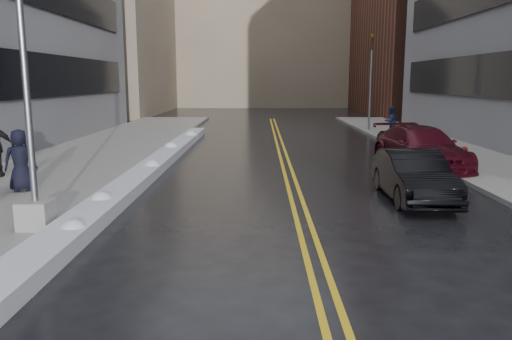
{
  "coord_description": "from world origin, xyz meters",
  "views": [
    {
      "loc": [
        1.48,
        -8.26,
        3.27
      ],
      "look_at": [
        1.39,
        2.69,
        1.3
      ],
      "focal_mm": 35.0,
      "sensor_mm": 36.0,
      "label": 1
    }
  ],
  "objects_px": {
    "traffic_signal": "(371,78)",
    "car_maroon": "(421,148)",
    "car_black": "(413,176)",
    "lamppost": "(28,117)",
    "pedestrian_c": "(20,160)",
    "pedestrian_east": "(391,121)",
    "fire_hydrant": "(464,155)"
  },
  "relations": [
    {
      "from": "traffic_signal",
      "to": "car_maroon",
      "type": "distance_m",
      "value": 13.96
    },
    {
      "from": "traffic_signal",
      "to": "car_maroon",
      "type": "bearing_deg",
      "value": -94.18
    },
    {
      "from": "traffic_signal",
      "to": "car_black",
      "type": "height_order",
      "value": "traffic_signal"
    },
    {
      "from": "lamppost",
      "to": "pedestrian_c",
      "type": "xyz_separation_m",
      "value": [
        -2.02,
        3.64,
        -1.49
      ]
    },
    {
      "from": "traffic_signal",
      "to": "pedestrian_east",
      "type": "bearing_deg",
      "value": -84.62
    },
    {
      "from": "car_maroon",
      "to": "traffic_signal",
      "type": "bearing_deg",
      "value": 79.0
    },
    {
      "from": "fire_hydrant",
      "to": "lamppost",
      "type": "bearing_deg",
      "value": -146.96
    },
    {
      "from": "pedestrian_east",
      "to": "lamppost",
      "type": "bearing_deg",
      "value": 28.57
    },
    {
      "from": "lamppost",
      "to": "car_maroon",
      "type": "distance_m",
      "value": 13.74
    },
    {
      "from": "lamppost",
      "to": "pedestrian_east",
      "type": "height_order",
      "value": "lamppost"
    },
    {
      "from": "traffic_signal",
      "to": "pedestrian_east",
      "type": "height_order",
      "value": "traffic_signal"
    },
    {
      "from": "pedestrian_east",
      "to": "traffic_signal",
      "type": "bearing_deg",
      "value": -112.09
    },
    {
      "from": "fire_hydrant",
      "to": "car_maroon",
      "type": "height_order",
      "value": "car_maroon"
    },
    {
      "from": "fire_hydrant",
      "to": "pedestrian_east",
      "type": "distance_m",
      "value": 10.08
    },
    {
      "from": "pedestrian_c",
      "to": "pedestrian_east",
      "type": "bearing_deg",
      "value": -157.07
    },
    {
      "from": "lamppost",
      "to": "traffic_signal",
      "type": "height_order",
      "value": "lamppost"
    },
    {
      "from": "traffic_signal",
      "to": "car_maroon",
      "type": "xyz_separation_m",
      "value": [
        -1.0,
        -13.68,
        -2.62
      ]
    },
    {
      "from": "fire_hydrant",
      "to": "pedestrian_c",
      "type": "height_order",
      "value": "pedestrian_c"
    },
    {
      "from": "fire_hydrant",
      "to": "pedestrian_east",
      "type": "bearing_deg",
      "value": 90.74
    },
    {
      "from": "lamppost",
      "to": "car_black",
      "type": "xyz_separation_m",
      "value": [
        8.99,
        3.23,
        -1.85
      ]
    },
    {
      "from": "fire_hydrant",
      "to": "pedestrian_c",
      "type": "xyz_separation_m",
      "value": [
        -14.32,
        -4.36,
        0.49
      ]
    },
    {
      "from": "traffic_signal",
      "to": "lamppost",
      "type": "bearing_deg",
      "value": -118.21
    },
    {
      "from": "lamppost",
      "to": "pedestrian_east",
      "type": "relative_size",
      "value": 4.55
    },
    {
      "from": "pedestrian_c",
      "to": "pedestrian_east",
      "type": "relative_size",
      "value": 1.06
    },
    {
      "from": "pedestrian_east",
      "to": "car_black",
      "type": "xyz_separation_m",
      "value": [
        -3.18,
        -14.84,
        -0.3
      ]
    },
    {
      "from": "lamppost",
      "to": "traffic_signal",
      "type": "relative_size",
      "value": 1.27
    },
    {
      "from": "pedestrian_east",
      "to": "car_maroon",
      "type": "xyz_separation_m",
      "value": [
        -1.37,
        -9.75,
        -0.2
      ]
    },
    {
      "from": "fire_hydrant",
      "to": "car_black",
      "type": "bearing_deg",
      "value": -124.73
    },
    {
      "from": "lamppost",
      "to": "pedestrian_east",
      "type": "distance_m",
      "value": 21.84
    },
    {
      "from": "fire_hydrant",
      "to": "car_black",
      "type": "relative_size",
      "value": 0.17
    },
    {
      "from": "fire_hydrant",
      "to": "car_black",
      "type": "distance_m",
      "value": 5.81
    },
    {
      "from": "pedestrian_c",
      "to": "car_black",
      "type": "xyz_separation_m",
      "value": [
        11.01,
        -0.41,
        -0.35
      ]
    }
  ]
}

